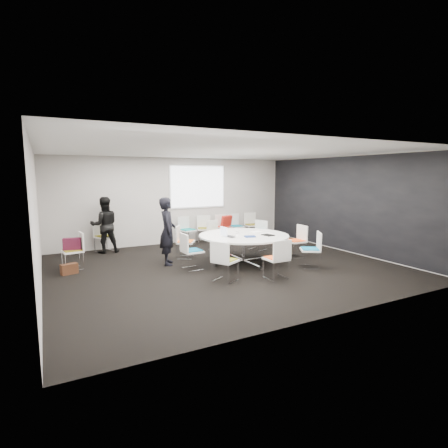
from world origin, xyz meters
name	(u,v)px	position (x,y,z in m)	size (l,w,h in m)	color
room_shell	(228,210)	(0.09, 0.00, 1.40)	(8.08, 7.08, 2.88)	black
conference_table	(244,242)	(0.63, 0.13, 0.55)	(2.28, 2.28, 0.73)	silver
projection_screen	(198,187)	(0.80, 3.46, 1.85)	(1.90, 0.03, 1.35)	white
chair_ring_a	(296,247)	(2.21, -0.01, 0.28)	(0.47, 0.48, 0.88)	silver
chair_ring_b	(257,241)	(1.79, 1.28, 0.28)	(0.58, 0.59, 0.88)	silver
chair_ring_c	(217,241)	(0.71, 1.83, 0.28)	(0.59, 0.58, 0.88)	silver
chair_ring_d	(185,248)	(-0.53, 1.28, 0.28)	(0.63, 0.63, 0.88)	silver
chair_ring_e	(192,258)	(-0.81, 0.13, 0.28)	(0.47, 0.48, 0.88)	silver
chair_ring_f	(225,269)	(-0.55, -1.07, 0.28)	(0.62, 0.62, 0.88)	silver
chair_ring_g	(276,266)	(0.53, -1.42, 0.28)	(0.46, 0.45, 0.88)	silver
chair_ring_h	(310,257)	(1.82, -1.04, 0.28)	(0.62, 0.63, 0.88)	silver
chair_back_a	(187,235)	(0.27, 3.17, 0.28)	(0.56, 0.56, 0.88)	silver
chair_back_b	(204,234)	(0.89, 3.16, 0.28)	(0.57, 0.57, 0.88)	silver
chair_back_c	(223,232)	(1.62, 3.17, 0.28)	(0.48, 0.47, 0.88)	silver
chair_back_d	(236,231)	(2.10, 3.15, 0.28)	(0.47, 0.46, 0.88)	silver
chair_back_e	(252,230)	(2.77, 3.17, 0.28)	(0.52, 0.51, 0.88)	silver
chair_spare_left	(74,258)	(-3.30, 1.47, 0.28)	(0.50, 0.51, 0.88)	silver
chair_person_back	(104,242)	(-2.34, 3.16, 0.28)	(0.60, 0.59, 0.88)	silver
person_main	(168,231)	(-1.15, 0.87, 0.85)	(0.62, 0.41, 1.70)	black
person_back	(105,225)	(-2.34, 3.00, 0.81)	(0.79, 0.61, 1.62)	black
laptop	(232,236)	(0.21, 0.00, 0.74)	(0.33, 0.21, 0.03)	#333338
laptop_lid	(224,231)	(0.05, 0.14, 0.86)	(0.30, 0.02, 0.22)	silver
notebook_black	(268,235)	(1.12, -0.24, 0.74)	(0.22, 0.30, 0.02)	black
tablet_folio	(250,236)	(0.60, -0.22, 0.74)	(0.26, 0.20, 0.03)	navy
papers_right	(256,232)	(1.15, 0.38, 0.73)	(0.30, 0.21, 0.00)	white
papers_front	(267,234)	(1.24, 0.00, 0.73)	(0.30, 0.21, 0.00)	white
cup	(237,232)	(0.54, 0.33, 0.78)	(0.08, 0.08, 0.09)	white
phone	(270,236)	(1.13, -0.32, 0.73)	(0.14, 0.07, 0.01)	black
maroon_bag	(72,244)	(-3.32, 1.46, 0.62)	(0.40, 0.14, 0.28)	#50152B
brown_bag	(69,269)	(-3.44, 1.05, 0.12)	(0.36, 0.16, 0.24)	#412314
red_jacket	(227,221)	(1.62, 2.94, 0.70)	(0.44, 0.10, 0.35)	#AB1E15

